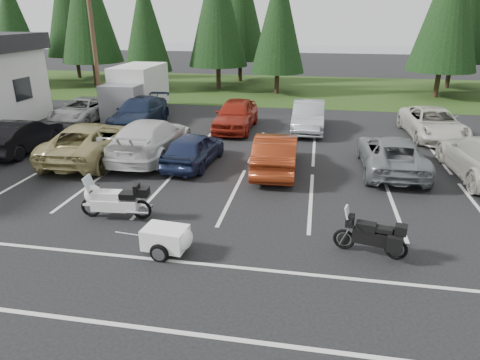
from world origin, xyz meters
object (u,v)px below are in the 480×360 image
(car_far_0, at_px, (82,110))
(car_far_4, at_px, (433,123))
(car_far_1, at_px, (139,113))
(car_near_5, at_px, (276,152))
(car_far_2, at_px, (236,115))
(car_far_3, at_px, (308,116))
(car_near_2, at_px, (92,141))
(box_truck, at_px, (134,91))
(utility_pole, at_px, (93,36))
(touring_motorcycle, at_px, (115,197))
(car_near_3, at_px, (151,138))
(car_near_6, at_px, (391,154))
(adventure_motorcycle, at_px, (371,232))
(car_near_4, at_px, (194,149))
(cargo_trailer, at_px, (166,240))
(car_near_1, at_px, (22,136))

(car_far_0, bearing_deg, car_far_4, 0.67)
(car_far_1, bearing_deg, car_near_5, -36.81)
(car_far_2, height_order, car_far_3, car_far_2)
(car_far_3, distance_m, car_far_4, 6.26)
(car_near_2, distance_m, car_far_2, 7.95)
(car_far_1, distance_m, car_far_3, 9.34)
(box_truck, distance_m, car_near_5, 13.10)
(car_far_0, distance_m, car_far_1, 3.81)
(utility_pole, height_order, box_truck, utility_pole)
(utility_pole, height_order, car_far_3, utility_pole)
(box_truck, height_order, touring_motorcycle, box_truck)
(car_near_3, xyz_separation_m, touring_motorcycle, (1.13, -5.96, -0.15))
(car_near_6, bearing_deg, adventure_motorcycle, 77.43)
(box_truck, height_order, car_far_0, box_truck)
(car_far_1, bearing_deg, adventure_motorcycle, -47.56)
(box_truck, height_order, car_near_4, box_truck)
(car_far_2, bearing_deg, car_far_4, 1.47)
(car_near_2, distance_m, cargo_trailer, 9.06)
(box_truck, relative_size, car_near_5, 1.20)
(car_far_2, bearing_deg, car_far_3, 7.82)
(car_near_1, xyz_separation_m, car_far_4, (18.97, 5.77, -0.00))
(car_near_5, distance_m, car_far_4, 9.68)
(car_near_5, distance_m, car_far_3, 6.75)
(car_near_3, bearing_deg, car_far_3, -138.59)
(car_near_5, bearing_deg, car_far_4, -140.98)
(utility_pole, bearing_deg, car_near_3, -50.31)
(car_near_1, bearing_deg, adventure_motorcycle, 154.87)
(car_far_2, bearing_deg, car_near_3, -116.56)
(car_near_1, relative_size, adventure_motorcycle, 2.13)
(car_near_2, height_order, car_far_4, car_near_2)
(car_far_3, bearing_deg, car_near_2, -144.25)
(car_near_6, distance_m, adventure_motorcycle, 6.94)
(car_near_5, xyz_separation_m, car_near_6, (4.53, 0.80, -0.06))
(car_far_1, xyz_separation_m, touring_motorcycle, (3.82, -11.10, -0.09))
(car_near_2, distance_m, car_far_4, 16.49)
(car_near_6, xyz_separation_m, car_far_4, (2.80, 5.53, 0.03))
(car_far_1, height_order, car_far_3, car_far_1)
(car_far_3, bearing_deg, car_far_1, -175.86)
(car_near_5, bearing_deg, utility_pole, -36.92)
(box_truck, bearing_deg, cargo_trailer, -64.32)
(car_near_5, bearing_deg, car_near_6, -171.81)
(utility_pole, height_order, car_far_4, utility_pole)
(car_near_4, bearing_deg, car_near_3, -13.82)
(car_near_6, height_order, cargo_trailer, car_near_6)
(car_far_4, bearing_deg, car_near_6, -121.09)
(utility_pole, relative_size, car_far_1, 1.69)
(car_far_2, height_order, car_far_4, car_far_2)
(box_truck, height_order, car_far_3, box_truck)
(touring_motorcycle, xyz_separation_m, adventure_motorcycle, (7.48, -0.85, -0.04))
(car_near_4, distance_m, adventure_motorcycle, 8.89)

